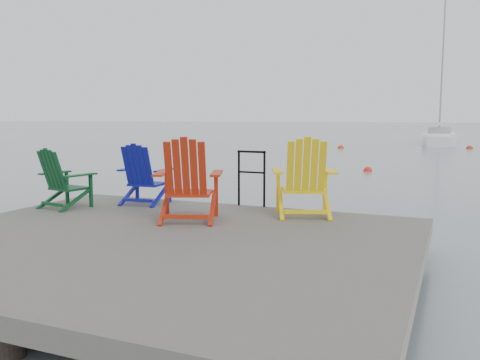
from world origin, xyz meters
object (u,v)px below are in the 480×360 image
at_px(buoy_a, 368,171).
at_px(buoy_d, 438,146).
at_px(sailboat_near, 439,139).
at_px(buoy_b, 341,148).
at_px(chair_blue, 144,174).
at_px(chair_yellow, 304,177).
at_px(chair_green, 62,179).
at_px(handrail, 251,173).
at_px(buoy_c, 469,149).
at_px(chair_red, 188,180).

distance_m(buoy_a, buoy_d, 18.86).
relative_size(sailboat_near, buoy_b, 28.50).
bearing_deg(chair_blue, sailboat_near, 78.93).
bearing_deg(chair_yellow, chair_green, 171.05).
relative_size(handrail, buoy_a, 2.77).
height_order(buoy_c, buoy_d, buoy_c).
height_order(chair_yellow, buoy_b, chair_yellow).
bearing_deg(chair_green, buoy_c, 87.27).
bearing_deg(chair_yellow, chair_blue, 158.74).
xyz_separation_m(chair_yellow, buoy_c, (2.77, 27.37, -1.07)).
relative_size(chair_red, sailboat_near, 0.10).
xyz_separation_m(handrail, chair_blue, (-1.71, -0.51, -0.05)).
bearing_deg(sailboat_near, buoy_a, -96.65).
relative_size(chair_yellow, buoy_a, 3.47).
bearing_deg(chair_yellow, buoy_d, 66.64).
xyz_separation_m(chair_green, chair_yellow, (3.69, 0.83, 0.10)).
relative_size(handrail, chair_red, 0.79).
relative_size(chair_yellow, buoy_c, 2.80).
relative_size(chair_yellow, buoy_d, 3.47).
relative_size(chair_green, buoy_b, 2.30).
xyz_separation_m(chair_blue, buoy_a, (1.83, 11.50, -1.00)).
bearing_deg(buoy_a, chair_yellow, -85.56).
distance_m(handrail, chair_green, 2.98).
distance_m(chair_green, buoy_b, 25.57).
bearing_deg(chair_yellow, buoy_c, 62.52).
bearing_deg(chair_green, chair_blue, 50.30).
height_order(buoy_a, buoy_c, buoy_c).
bearing_deg(buoy_d, sailboat_near, 91.23).
height_order(chair_green, buoy_b, chair_green).
bearing_deg(handrail, chair_green, -153.68).
relative_size(chair_red, buoy_c, 2.82).
relative_size(chair_blue, buoy_c, 2.44).
relative_size(buoy_a, buoy_d, 1.00).
distance_m(chair_yellow, sailboat_near, 32.86).
bearing_deg(buoy_d, handrail, -93.63).
distance_m(sailboat_near, buoy_a, 21.42).
distance_m(buoy_b, buoy_c, 7.89).
bearing_deg(buoy_a, chair_green, -102.79).
xyz_separation_m(handrail, sailboat_near, (1.84, 32.35, -0.69)).
distance_m(handrail, chair_blue, 1.78).
distance_m(handrail, chair_yellow, 1.13).
bearing_deg(buoy_a, sailboat_near, 85.41).
xyz_separation_m(chair_red, buoy_d, (2.25, 31.23, -1.07)).
bearing_deg(chair_yellow, buoy_a, 72.74).
xyz_separation_m(chair_blue, buoy_b, (-1.93, 24.72, -1.00)).
xyz_separation_m(sailboat_near, buoy_b, (-5.47, -8.14, -0.36)).
relative_size(buoy_b, buoy_d, 1.24).
distance_m(chair_yellow, buoy_b, 25.16).
bearing_deg(buoy_c, chair_blue, -101.34).
bearing_deg(chair_red, buoy_b, 76.08).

